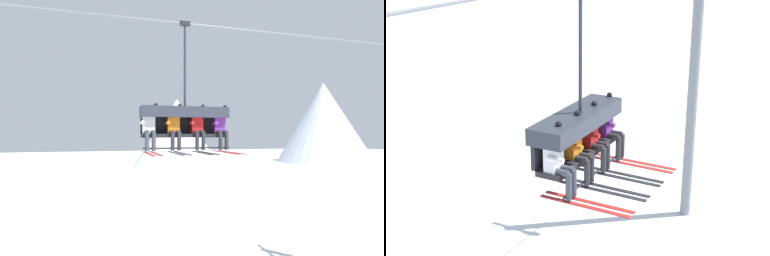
# 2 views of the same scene
# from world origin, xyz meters

# --- Properties ---
(lift_tower_far) EXTENTS (0.36, 1.88, 9.29)m
(lift_tower_far) POSITION_xyz_m (8.59, -0.02, 4.81)
(lift_tower_far) COLOR slate
(lift_tower_far) RESTS_ON ground_plane
(chairlift_chair) EXTENTS (2.45, 0.74, 3.55)m
(chairlift_chair) POSITION_xyz_m (-0.96, -0.73, 6.40)
(chairlift_chair) COLOR #232328
(skier_white) EXTENTS (0.48, 1.70, 1.34)m
(skier_white) POSITION_xyz_m (-1.97, -0.94, 6.10)
(skier_white) COLOR silver
(skier_orange) EXTENTS (0.48, 1.70, 1.34)m
(skier_orange) POSITION_xyz_m (-1.30, -0.94, 6.10)
(skier_orange) COLOR orange
(skier_red) EXTENTS (0.48, 1.70, 1.34)m
(skier_red) POSITION_xyz_m (-0.62, -0.94, 6.10)
(skier_red) COLOR red
(skier_purple) EXTENTS (0.48, 1.70, 1.34)m
(skier_purple) POSITION_xyz_m (0.05, -0.94, 6.10)
(skier_purple) COLOR purple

